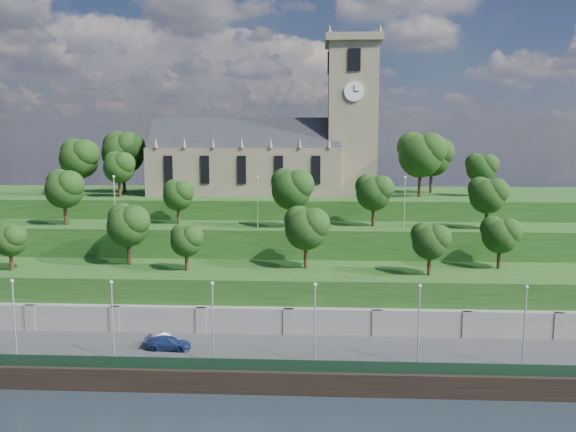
{
  "coord_description": "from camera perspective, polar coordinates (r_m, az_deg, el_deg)",
  "views": [
    {
      "loc": [
        8.09,
        -50.32,
        23.31
      ],
      "look_at": [
        3.99,
        30.0,
        13.24
      ],
      "focal_mm": 35.0,
      "sensor_mm": 36.0,
      "label": 1
    }
  ],
  "objects": [
    {
      "name": "lamp_posts_upper",
      "position": [
        77.07,
        -3.12,
        1.86
      ],
      "size": [
        40.36,
        0.36,
        7.26
      ],
      "color": "#B2B2B7",
      "rests_on": "embankment_upper"
    },
    {
      "name": "embankment_lower",
      "position": [
        71.46,
        -3.73,
        -8.56
      ],
      "size": [
        160.0,
        12.0,
        8.0
      ],
      "primitive_type": "cube",
      "color": "#1C4216",
      "rests_on": "ground"
    },
    {
      "name": "trees_upper",
      "position": [
        78.85,
        -1.95,
        2.68
      ],
      "size": [
        64.89,
        7.94,
        8.28
      ],
      "color": "black",
      "rests_on": "embankment_upper"
    },
    {
      "name": "trees_lower",
      "position": [
        69.97,
        -2.93,
        -1.5
      ],
      "size": [
        65.23,
        8.78,
        7.96
      ],
      "color": "black",
      "rests_on": "embankment_lower"
    },
    {
      "name": "embankment_upper",
      "position": [
        81.59,
        -2.85,
        -5.12
      ],
      "size": [
        160.0,
        10.0,
        12.0
      ],
      "primitive_type": "cube",
      "color": "#1C4216",
      "rests_on": "ground"
    },
    {
      "name": "retaining_wall",
      "position": [
        66.17,
        -4.33,
        -11.21
      ],
      "size": [
        160.0,
        2.1,
        5.0
      ],
      "color": "slate",
      "rests_on": "ground"
    },
    {
      "name": "fence",
      "position": [
        55.56,
        -5.86,
        -14.79
      ],
      "size": [
        160.0,
        0.1,
        1.2
      ],
      "primitive_type": "cube",
      "color": "#16321F",
      "rests_on": "promenade"
    },
    {
      "name": "car_middle",
      "position": [
        63.0,
        -12.58,
        -12.2
      ],
      "size": [
        4.1,
        2.64,
        1.28
      ],
      "primitive_type": "imported",
      "rotation": [
        0.0,
        0.0,
        1.21
      ],
      "color": "silver",
      "rests_on": "promenade"
    },
    {
      "name": "church",
      "position": [
        96.58,
        -1.42,
        6.67
      ],
      "size": [
        38.6,
        12.35,
        27.6
      ],
      "color": "#71654F",
      "rests_on": "hilltop"
    },
    {
      "name": "car_right",
      "position": [
        61.87,
        -12.03,
        -12.5
      ],
      "size": [
        4.8,
        2.17,
        1.37
      ],
      "primitive_type": "imported",
      "rotation": [
        0.0,
        0.0,
        1.52
      ],
      "color": "navy",
      "rests_on": "promenade"
    },
    {
      "name": "trees_hilltop",
      "position": [
        95.73,
        -2.2,
        6.19
      ],
      "size": [
        73.02,
        15.81,
        10.97
      ],
      "color": "black",
      "rests_on": "hilltop"
    },
    {
      "name": "ground",
      "position": [
        56.04,
        -5.92,
        -17.48
      ],
      "size": [
        320.0,
        320.0,
        0.0
      ],
      "primitive_type": "plane",
      "color": "black",
      "rests_on": "ground"
    },
    {
      "name": "hilltop",
      "position": [
        101.88,
        -1.67,
        -1.79
      ],
      "size": [
        160.0,
        32.0,
        15.0
      ],
      "primitive_type": "cube",
      "color": "#1C4216",
      "rests_on": "ground"
    },
    {
      "name": "quay_wall",
      "position": [
        55.55,
        -5.95,
        -16.47
      ],
      "size": [
        160.0,
        0.5,
        2.2
      ],
      "primitive_type": "cube",
      "color": "black",
      "rests_on": "ground"
    },
    {
      "name": "lamp_posts_promenade",
      "position": [
        56.28,
        -7.66,
        -10.07
      ],
      "size": [
        60.36,
        0.36,
        8.21
      ],
      "color": "#B2B2B7",
      "rests_on": "promenade"
    },
    {
      "name": "promenade",
      "position": [
        61.12,
        -5.05,
        -14.3
      ],
      "size": [
        160.0,
        12.0,
        2.0
      ],
      "primitive_type": "cube",
      "color": "#2D2D30",
      "rests_on": "ground"
    }
  ]
}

